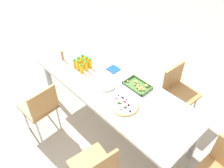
{
  "coord_description": "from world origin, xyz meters",
  "views": [
    {
      "loc": [
        1.56,
        -1.48,
        2.7
      ],
      "look_at": [
        -0.03,
        0.0,
        0.74
      ],
      "focal_mm": 37.32,
      "sensor_mm": 36.0,
      "label": 1
    }
  ],
  "objects_px": {
    "party_table": "(113,90)",
    "juice_bottle_7": "(87,61)",
    "chair_far_right": "(178,90)",
    "napkin_stack": "(113,69)",
    "juice_bottle_8": "(90,63)",
    "juice_bottle_2": "(82,69)",
    "juice_bottle_0": "(75,63)",
    "juice_bottle_5": "(86,66)",
    "snack_tray": "(138,85)",
    "juice_bottle_3": "(79,61)",
    "juice_bottle_4": "(82,63)",
    "cardboard_tube": "(62,55)",
    "plate_stack": "(107,86)",
    "juice_bottle_6": "(83,59)",
    "juice_bottle_1": "(78,65)",
    "fruit_pizza": "(124,105)",
    "chair_near_left": "(41,106)"
  },
  "relations": [
    {
      "from": "party_table",
      "to": "juice_bottle_7",
      "type": "bearing_deg",
      "value": 176.62
    },
    {
      "from": "chair_far_right",
      "to": "napkin_stack",
      "type": "relative_size",
      "value": 5.53
    },
    {
      "from": "party_table",
      "to": "juice_bottle_8",
      "type": "height_order",
      "value": "juice_bottle_8"
    },
    {
      "from": "juice_bottle_2",
      "to": "juice_bottle_0",
      "type": "bearing_deg",
      "value": 179.91
    },
    {
      "from": "chair_far_right",
      "to": "juice_bottle_5",
      "type": "height_order",
      "value": "juice_bottle_5"
    },
    {
      "from": "chair_far_right",
      "to": "snack_tray",
      "type": "relative_size",
      "value": 2.48
    },
    {
      "from": "juice_bottle_3",
      "to": "juice_bottle_4",
      "type": "bearing_deg",
      "value": 5.09
    },
    {
      "from": "party_table",
      "to": "juice_bottle_7",
      "type": "distance_m",
      "value": 0.59
    },
    {
      "from": "party_table",
      "to": "juice_bottle_0",
      "type": "relative_size",
      "value": 16.6
    },
    {
      "from": "juice_bottle_0",
      "to": "juice_bottle_3",
      "type": "relative_size",
      "value": 1.02
    },
    {
      "from": "juice_bottle_2",
      "to": "snack_tray",
      "type": "height_order",
      "value": "juice_bottle_2"
    },
    {
      "from": "juice_bottle_2",
      "to": "cardboard_tube",
      "type": "height_order",
      "value": "cardboard_tube"
    },
    {
      "from": "juice_bottle_0",
      "to": "juice_bottle_8",
      "type": "xyz_separation_m",
      "value": [
        0.14,
        0.15,
        0.0
      ]
    },
    {
      "from": "juice_bottle_0",
      "to": "juice_bottle_5",
      "type": "xyz_separation_m",
      "value": [
        0.15,
        0.07,
        0.01
      ]
    },
    {
      "from": "party_table",
      "to": "plate_stack",
      "type": "xyz_separation_m",
      "value": [
        -0.05,
        -0.06,
        0.08
      ]
    },
    {
      "from": "chair_far_right",
      "to": "juice_bottle_0",
      "type": "height_order",
      "value": "juice_bottle_0"
    },
    {
      "from": "snack_tray",
      "to": "cardboard_tube",
      "type": "height_order",
      "value": "cardboard_tube"
    },
    {
      "from": "snack_tray",
      "to": "chair_far_right",
      "type": "bearing_deg",
      "value": 63.64
    },
    {
      "from": "chair_far_right",
      "to": "snack_tray",
      "type": "bearing_deg",
      "value": -22.92
    },
    {
      "from": "juice_bottle_7",
      "to": "juice_bottle_6",
      "type": "bearing_deg",
      "value": -179.6
    },
    {
      "from": "juice_bottle_5",
      "to": "juice_bottle_6",
      "type": "height_order",
      "value": "juice_bottle_5"
    },
    {
      "from": "juice_bottle_5",
      "to": "cardboard_tube",
      "type": "bearing_deg",
      "value": -167.07
    },
    {
      "from": "juice_bottle_3",
      "to": "snack_tray",
      "type": "distance_m",
      "value": 0.9
    },
    {
      "from": "party_table",
      "to": "plate_stack",
      "type": "distance_m",
      "value": 0.11
    },
    {
      "from": "juice_bottle_8",
      "to": "cardboard_tube",
      "type": "relative_size",
      "value": 0.95
    },
    {
      "from": "juice_bottle_1",
      "to": "fruit_pizza",
      "type": "relative_size",
      "value": 0.44
    },
    {
      "from": "juice_bottle_3",
      "to": "plate_stack",
      "type": "height_order",
      "value": "juice_bottle_3"
    },
    {
      "from": "napkin_stack",
      "to": "juice_bottle_0",
      "type": "bearing_deg",
      "value": -138.81
    },
    {
      "from": "juice_bottle_4",
      "to": "snack_tray",
      "type": "height_order",
      "value": "juice_bottle_4"
    },
    {
      "from": "napkin_stack",
      "to": "cardboard_tube",
      "type": "distance_m",
      "value": 0.76
    },
    {
      "from": "cardboard_tube",
      "to": "plate_stack",
      "type": "bearing_deg",
      "value": 4.7
    },
    {
      "from": "juice_bottle_4",
      "to": "napkin_stack",
      "type": "height_order",
      "value": "juice_bottle_4"
    },
    {
      "from": "juice_bottle_6",
      "to": "snack_tray",
      "type": "relative_size",
      "value": 0.4
    },
    {
      "from": "napkin_stack",
      "to": "chair_far_right",
      "type": "bearing_deg",
      "value": 36.51
    },
    {
      "from": "snack_tray",
      "to": "plate_stack",
      "type": "height_order",
      "value": "snack_tray"
    },
    {
      "from": "chair_far_right",
      "to": "juice_bottle_8",
      "type": "xyz_separation_m",
      "value": [
        -0.98,
        -0.73,
        0.29
      ]
    },
    {
      "from": "party_table",
      "to": "chair_near_left",
      "type": "relative_size",
      "value": 2.76
    },
    {
      "from": "juice_bottle_0",
      "to": "juice_bottle_2",
      "type": "distance_m",
      "value": 0.15
    },
    {
      "from": "juice_bottle_1",
      "to": "snack_tray",
      "type": "xyz_separation_m",
      "value": [
        0.78,
        0.34,
        -0.06
      ]
    },
    {
      "from": "juice_bottle_1",
      "to": "plate_stack",
      "type": "relative_size",
      "value": 0.78
    },
    {
      "from": "juice_bottle_4",
      "to": "cardboard_tube",
      "type": "distance_m",
      "value": 0.34
    },
    {
      "from": "juice_bottle_5",
      "to": "cardboard_tube",
      "type": "relative_size",
      "value": 0.97
    },
    {
      "from": "chair_near_left",
      "to": "fruit_pizza",
      "type": "distance_m",
      "value": 1.09
    },
    {
      "from": "juice_bottle_1",
      "to": "juice_bottle_7",
      "type": "distance_m",
      "value": 0.14
    },
    {
      "from": "juice_bottle_5",
      "to": "fruit_pizza",
      "type": "distance_m",
      "value": 0.82
    },
    {
      "from": "juice_bottle_0",
      "to": "juice_bottle_7",
      "type": "bearing_deg",
      "value": 62.49
    },
    {
      "from": "party_table",
      "to": "juice_bottle_0",
      "type": "height_order",
      "value": "juice_bottle_0"
    },
    {
      "from": "juice_bottle_6",
      "to": "napkin_stack",
      "type": "relative_size",
      "value": 0.89
    },
    {
      "from": "party_table",
      "to": "napkin_stack",
      "type": "height_order",
      "value": "napkin_stack"
    },
    {
      "from": "chair_far_right",
      "to": "napkin_stack",
      "type": "distance_m",
      "value": 0.93
    }
  ]
}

